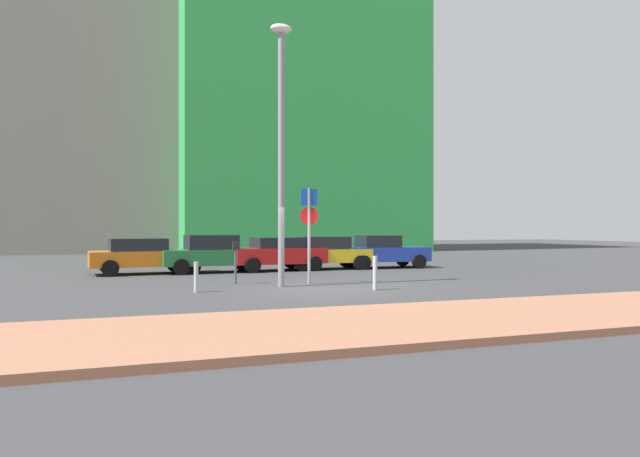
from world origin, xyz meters
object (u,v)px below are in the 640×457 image
object	(u,v)px
parked_car_orange	(147,255)
street_lamp	(281,135)
traffic_bollard_near	(375,273)
traffic_bollard_mid	(196,277)
parking_meter	(235,256)
parked_car_green	(212,253)
parked_car_yellow	(324,252)
parking_sign_post	(309,223)
parked_car_red	(277,253)
parked_car_blue	(383,251)

from	to	relation	value
parked_car_orange	street_lamp	xyz separation A→B (m)	(3.69, -6.80, 4.04)
traffic_bollard_near	traffic_bollard_mid	bearing A→B (deg)	166.98
traffic_bollard_mid	parking_meter	bearing A→B (deg)	52.33
street_lamp	parked_car_green	bearing A→B (deg)	99.31
traffic_bollard_mid	parked_car_orange	bearing A→B (deg)	97.22
parked_car_yellow	parking_meter	bearing A→B (deg)	-133.17
parked_car_yellow	parking_sign_post	distance (m)	7.04
parked_car_green	parking_sign_post	xyz separation A→B (m)	(2.20, -6.02, 1.21)
parked_car_green	traffic_bollard_near	size ratio (longest dim) A/B	4.19
parked_car_red	traffic_bollard_mid	world-z (taller)	parked_car_red
parked_car_blue	parked_car_yellow	bearing A→B (deg)	177.46
parking_sign_post	street_lamp	bearing A→B (deg)	-153.42
parking_sign_post	parking_meter	distance (m)	2.66
parked_car_yellow	parked_car_red	bearing A→B (deg)	-176.04
parked_car_green	parked_car_blue	xyz separation A→B (m)	(7.92, 0.16, -0.03)
parked_car_green	parked_car_yellow	distance (m)	5.08
parked_car_yellow	street_lamp	distance (m)	8.90
parking_meter	traffic_bollard_mid	world-z (taller)	parking_meter
parked_car_blue	parked_car_orange	bearing A→B (deg)	179.66
parked_car_orange	parked_car_red	bearing A→B (deg)	-0.95
traffic_bollard_near	traffic_bollard_mid	distance (m)	5.26
parking_sign_post	traffic_bollard_near	world-z (taller)	parking_sign_post
traffic_bollard_near	parking_meter	bearing A→B (deg)	137.99
parked_car_green	parked_car_blue	distance (m)	7.92
parked_car_red	parking_meter	size ratio (longest dim) A/B	2.91
traffic_bollard_mid	street_lamp	bearing A→B (deg)	13.77
parked_car_green	traffic_bollard_mid	distance (m)	7.45
parking_meter	traffic_bollard_mid	size ratio (longest dim) A/B	1.61
parked_car_red	traffic_bollard_near	xyz separation A→B (m)	(0.62, -8.57, -0.25)
parked_car_blue	traffic_bollard_near	distance (m)	9.69
parked_car_green	parked_car_yellow	world-z (taller)	parked_car_green
parked_car_red	parking_meter	world-z (taller)	parked_car_red
parked_car_orange	parked_car_yellow	xyz separation A→B (m)	(7.68, 0.06, 0.02)
parked_car_blue	parked_car_green	bearing A→B (deg)	-178.85
parked_car_green	parking_sign_post	size ratio (longest dim) A/B	1.34
parking_sign_post	traffic_bollard_near	bearing A→B (deg)	-62.40
traffic_bollard_near	parked_car_blue	bearing A→B (deg)	62.57
street_lamp	traffic_bollard_mid	world-z (taller)	street_lamp
parked_car_orange	parking_meter	world-z (taller)	parked_car_orange
parked_car_orange	parked_car_green	world-z (taller)	parked_car_green
parked_car_yellow	traffic_bollard_mid	xyz separation A→B (m)	(-6.73, -7.54, -0.33)
parked_car_green	parked_car_blue	world-z (taller)	parked_car_green
parked_car_yellow	traffic_bollard_near	distance (m)	8.87
parked_car_green	parking_meter	size ratio (longest dim) A/B	3.01
parked_car_red	parking_sign_post	world-z (taller)	parking_sign_post
parked_car_yellow	parking_sign_post	size ratio (longest dim) A/B	1.27
traffic_bollard_near	street_lamp	bearing A→B (deg)	142.05
parked_car_orange	parked_car_blue	bearing A→B (deg)	-0.34
parked_car_orange	parked_car_blue	size ratio (longest dim) A/B	1.16
parked_car_orange	street_lamp	bearing A→B (deg)	-61.52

